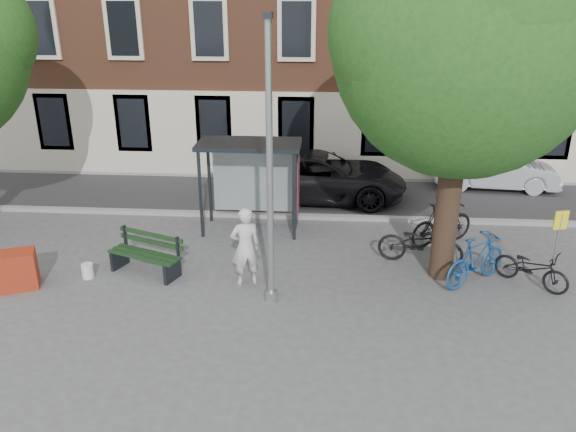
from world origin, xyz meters
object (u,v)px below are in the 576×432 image
(bike_a, at_px, (420,244))
(red_stand, at_px, (16,270))
(painter, at_px, (245,247))
(car_silver, at_px, (495,169))
(car_dark, at_px, (320,176))
(bus_shelter, at_px, (264,166))
(notice_sign, at_px, (559,233))
(bike_c, at_px, (532,268))
(lamppost, at_px, (270,183))
(bike_b, at_px, (476,260))
(bench, at_px, (146,256))
(bike_d, at_px, (442,223))

(bike_a, distance_m, red_stand, 9.74)
(painter, distance_m, car_silver, 10.87)
(bike_a, relative_size, car_dark, 0.38)
(bus_shelter, height_order, car_silver, bus_shelter)
(notice_sign, bearing_deg, bike_c, 147.67)
(lamppost, xyz_separation_m, bike_b, (4.73, 1.17, -2.17))
(painter, bearing_deg, bike_a, 175.82)
(red_stand, bearing_deg, bench, 19.35)
(bench, relative_size, bike_a, 0.93)
(red_stand, bearing_deg, car_silver, 32.38)
(bench, relative_size, bike_c, 1.13)
(painter, distance_m, bike_b, 5.43)
(car_silver, distance_m, notice_sign, 7.45)
(notice_sign, bearing_deg, bike_b, 160.05)
(bike_c, xyz_separation_m, bike_d, (-1.68, 2.23, 0.16))
(bench, xyz_separation_m, bike_b, (7.92, 0.05, 0.16))
(lamppost, bearing_deg, bench, 160.59)
(car_silver, bearing_deg, notice_sign, 178.97)
(car_silver, height_order, notice_sign, notice_sign)
(notice_sign, bearing_deg, lamppost, 174.39)
(bike_d, bearing_deg, bus_shelter, 50.42)
(bus_shelter, xyz_separation_m, bike_a, (4.18, -1.99, -1.36))
(bike_b, distance_m, car_dark, 6.83)
(bench, xyz_separation_m, car_silver, (10.23, 7.28, 0.25))
(bike_c, xyz_separation_m, notice_sign, (0.40, -0.13, 0.96))
(bike_d, height_order, car_silver, car_silver)
(lamppost, distance_m, car_dark, 7.19)
(bus_shelter, distance_m, notice_sign, 7.68)
(lamppost, xyz_separation_m, car_dark, (0.93, 6.84, -2.00))
(car_silver, bearing_deg, bench, 129.31)
(bike_a, distance_m, car_silver, 7.18)
(lamppost, bearing_deg, bike_a, 30.71)
(painter, relative_size, car_dark, 0.34)
(painter, distance_m, bike_c, 6.71)
(car_silver, height_order, red_stand, car_silver)
(painter, relative_size, bike_c, 1.09)
(bus_shelter, relative_size, car_silver, 0.67)
(bench, distance_m, bike_b, 7.92)
(bus_shelter, xyz_separation_m, bike_d, (4.94, -0.73, -1.30))
(bike_c, bearing_deg, painter, 133.58)
(bike_c, xyz_separation_m, car_silver, (1.04, 7.26, 0.24))
(bike_d, relative_size, notice_sign, 1.06)
(bike_c, bearing_deg, bike_d, 77.08)
(bus_shelter, distance_m, bike_d, 5.16)
(bike_a, distance_m, bike_d, 1.47)
(bike_d, xyz_separation_m, car_silver, (2.71, 5.02, 0.08))
(bike_d, bearing_deg, car_dark, 13.25)
(bus_shelter, distance_m, bike_b, 6.23)
(bike_c, bearing_deg, bike_b, 128.89)
(bike_c, bearing_deg, red_stand, 134.95)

